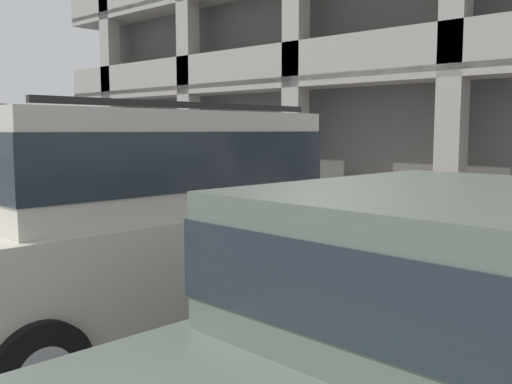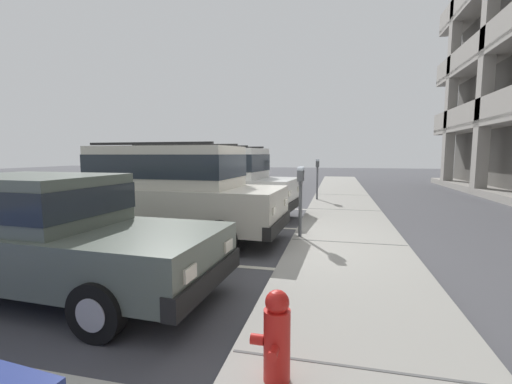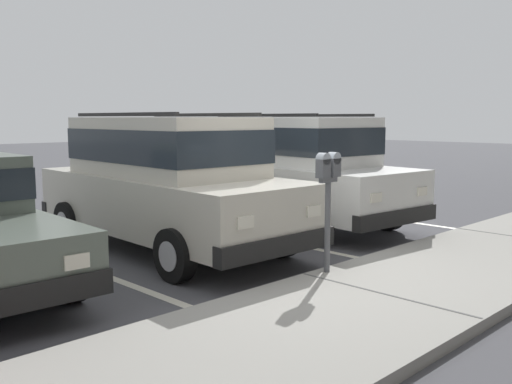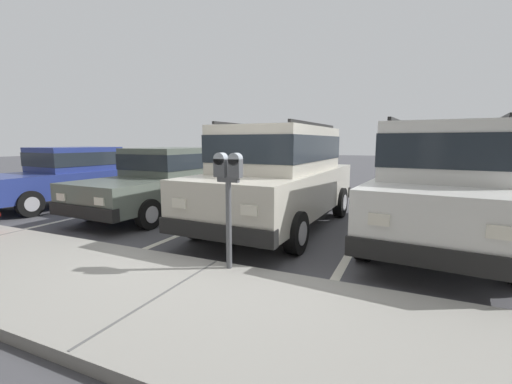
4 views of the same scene
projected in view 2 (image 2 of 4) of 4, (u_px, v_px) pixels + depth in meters
ground_plane at (281, 247)px, 6.89m from camera, size 80.00×80.00×0.10m
sidewalk at (348, 245)px, 6.58m from camera, size 40.00×2.20×0.12m
parking_stall_lines at (185, 262)px, 5.75m from camera, size 12.15×4.80×0.01m
silver_suv at (170, 188)px, 7.22m from camera, size 2.14×4.85×2.03m
red_sedan at (215, 179)px, 9.99m from camera, size 2.33×4.93×2.03m
dark_hatchback at (46, 231)px, 4.43m from camera, size 1.99×4.56×1.54m
parking_meter_near at (301, 185)px, 6.93m from camera, size 0.35×0.12×1.44m
parking_meter_far at (317, 170)px, 12.75m from camera, size 0.35×0.12×1.51m
fire_hydrant at (276, 337)px, 2.53m from camera, size 0.30×0.30×0.70m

